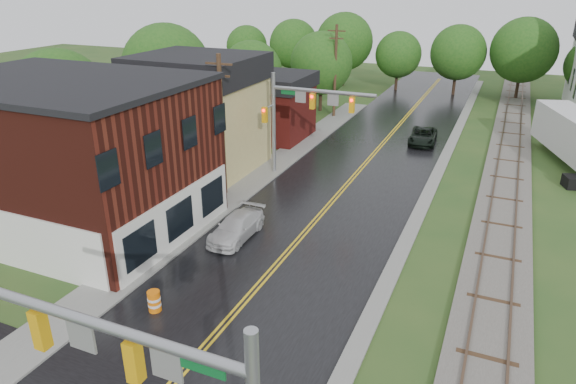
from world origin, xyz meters
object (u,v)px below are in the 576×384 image
Objects in this scene: traffic_signal_far at (302,108)px; tree_left_b at (168,71)px; tree_left_e at (322,65)px; suv_dark at (423,136)px; utility_pole_b at (222,124)px; tree_left_c at (252,74)px; construction_barrel at (154,301)px; brick_building at (68,154)px; utility_pole_c at (335,70)px; tree_left_a at (61,100)px; pickup_white at (236,227)px.

traffic_signal_far is 0.76× the size of tree_left_b.
tree_left_e reaches higher than suv_dark.
utility_pole_b reaches higher than traffic_signal_far.
tree_left_c is at bearing 111.49° from utility_pole_b.
utility_pole_b reaches higher than construction_barrel.
tree_left_b is at bearing 107.61° from brick_building.
brick_building reaches higher than tree_left_e.
tree_left_b reaches higher than tree_left_e.
tree_left_a is (-13.05, -22.10, 0.39)m from utility_pole_c.
tree_left_c is at bearing 93.14° from brick_building.
tree_left_e is 29.77m from pickup_white.
tree_left_b is (-14.38, 4.90, 0.74)m from traffic_signal_far.
pickup_white reaches higher than construction_barrel.
brick_building is 14.86× the size of construction_barrel.
pickup_white is 4.49× the size of construction_barrel.
construction_barrel is at bearing -29.59° from brick_building.
tree_left_b is 9.03m from tree_left_c.
utility_pole_b is 1.18× the size of tree_left_c.
utility_pole_c is 12.06m from suv_dark.
tree_left_e is at bearing 65.38° from tree_left_a.
tree_left_a is 1.06× the size of tree_left_e.
tree_left_a is at bearing -179.55° from utility_pole_b.
tree_left_e is (-2.05, 23.90, 0.09)m from utility_pole_b.
tree_left_b is 1.27× the size of tree_left_c.
tree_left_b is (-11.05, -12.10, 1.00)m from utility_pole_c.
utility_pole_b is (5.68, 7.00, 0.57)m from brick_building.
tree_left_b is 16.67m from tree_left_e.
utility_pole_c is 8.16m from tree_left_c.
suv_dark reaches higher than pickup_white.
utility_pole_b is 1.94× the size of suv_dark.
traffic_signal_far is 0.90× the size of tree_left_e.
utility_pole_b is at bearing -125.29° from suv_dark.
traffic_signal_far is at bearing -124.10° from suv_dark.
tree_left_b is 1.19× the size of tree_left_e.
utility_pole_b reaches higher than brick_building.
tree_left_c is at bearing 128.82° from traffic_signal_far.
tree_left_c is (-7.05, 17.90, -0.21)m from utility_pole_b.
pickup_white is (3.60, -27.03, -4.09)m from utility_pole_c.
tree_left_e is (-5.38, 18.90, -0.16)m from traffic_signal_far.
tree_left_a is 18.98m from tree_left_c.
traffic_signal_far reaches higher than suv_dark.
tree_left_b is (-5.36, 16.90, 1.57)m from brick_building.
pickup_white is at bearing -78.96° from tree_left_e.
tree_left_a is at bearing -114.62° from tree_left_e.
brick_building is 1.59× the size of utility_pole_c.
tree_left_a reaches higher than tree_left_e.
tree_left_c is 1.77× the size of pickup_white.
brick_building is 10.14m from tree_left_a.
suv_dark is at bearing 56.37° from brick_building.
utility_pole_c is 16.42m from tree_left_b.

